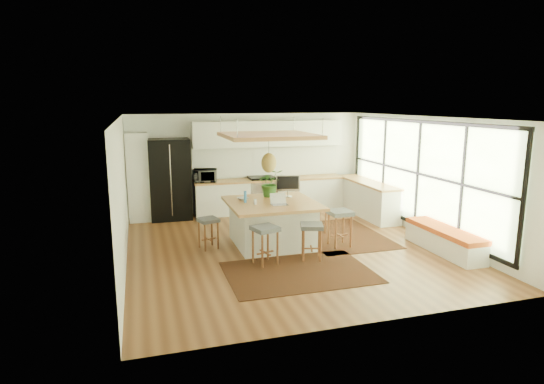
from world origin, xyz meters
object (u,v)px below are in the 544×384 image
object	(u,v)px
island	(272,223)
stool_right_front	(340,230)
stool_near_left	(265,246)
stool_right_back	(317,218)
monitor	(288,185)
stool_near_right	(311,242)
stool_left_side	(208,232)
microwave	(205,174)
island_plant	(270,186)
fridge	(170,184)
laptop	(280,199)

from	to	relation	value
island	stool_right_front	bearing A→B (deg)	-22.75
stool_near_left	stool_right_back	xyz separation A→B (m)	(1.72, 1.66, 0.00)
stool_near_left	monitor	distance (m)	2.00
stool_near_right	stool_left_side	distance (m)	2.19
island	microwave	size ratio (longest dim) A/B	3.05
monitor	stool_right_front	bearing A→B (deg)	-33.93
stool_left_side	island_plant	xyz separation A→B (m)	(1.47, 0.45, 0.81)
fridge	stool_near_left	distance (m)	4.30
island	laptop	bearing A→B (deg)	-79.99
stool_near_left	stool_left_side	world-z (taller)	stool_near_left
stool_near_left	island_plant	distance (m)	1.98
stool_right_front	microwave	size ratio (longest dim) A/B	1.28
stool_right_back	stool_near_left	bearing A→B (deg)	-136.11
island_plant	stool_left_side	bearing A→B (deg)	-162.82
stool_near_right	stool_right_back	distance (m)	1.83
island	island_plant	distance (m)	0.91
stool_right_back	monitor	world-z (taller)	monitor
stool_right_front	stool_right_back	xyz separation A→B (m)	(-0.08, 1.06, 0.00)
island	stool_near_right	size ratio (longest dim) A/B	2.60
island	stool_right_front	distance (m)	1.44
fridge	stool_right_front	distance (m)	4.74
stool_left_side	laptop	world-z (taller)	laptop
stool_right_back	island_plant	bearing A→B (deg)	177.39
island	stool_right_front	xyz separation A→B (m)	(1.32, -0.55, -0.11)
island	monitor	xyz separation A→B (m)	(0.48, 0.40, 0.72)
stool_right_back	stool_right_front	bearing A→B (deg)	-85.87
island	stool_near_left	xyz separation A→B (m)	(-0.48, -1.15, -0.11)
laptop	island_plant	world-z (taller)	island_plant
stool_left_side	monitor	bearing A→B (deg)	9.09
microwave	island_plant	size ratio (longest dim) A/B	0.99
laptop	monitor	distance (m)	0.86
island	stool_right_back	xyz separation A→B (m)	(1.24, 0.51, -0.11)
stool_near_right	stool_near_left	bearing A→B (deg)	-179.69
laptop	monitor	world-z (taller)	monitor
island_plant	microwave	bearing A→B (deg)	115.52
laptop	microwave	size ratio (longest dim) A/B	0.58
stool_near_left	stool_right_front	distance (m)	1.89
stool_left_side	monitor	size ratio (longest dim) A/B	1.21
monitor	microwave	xyz separation A→B (m)	(-1.47, 2.49, -0.06)
microwave	stool_right_back	bearing A→B (deg)	-38.20
stool_left_side	monitor	distance (m)	2.04
laptop	island_plant	xyz separation A→B (m)	(0.06, 0.89, 0.12)
stool_right_back	microwave	xyz separation A→B (m)	(-2.24, 2.38, 0.78)
stool_near_right	island_plant	distance (m)	1.92
stool_right_front	monitor	size ratio (longest dim) A/B	1.45
stool_left_side	island_plant	world-z (taller)	island_plant
fridge	stool_left_side	world-z (taller)	fridge
stool_right_front	island_plant	xyz separation A→B (m)	(-1.20, 1.11, 0.81)
stool_near_right	island	bearing A→B (deg)	111.54
fridge	stool_right_back	world-z (taller)	fridge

